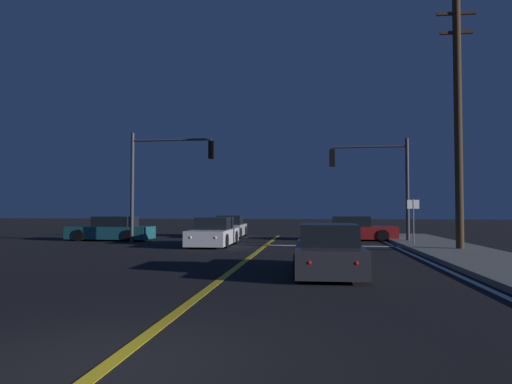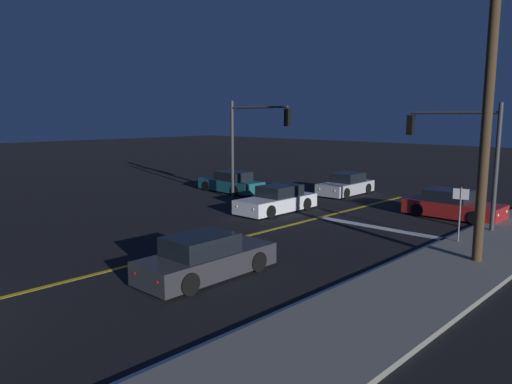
{
  "view_description": "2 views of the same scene",
  "coord_description": "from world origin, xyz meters",
  "px_view_note": "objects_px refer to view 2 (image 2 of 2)",
  "views": [
    {
      "loc": [
        2.27,
        -4.87,
        1.73
      ],
      "look_at": [
        -0.52,
        17.93,
        2.59
      ],
      "focal_mm": 32.82,
      "sensor_mm": 36.0,
      "label": 1
    },
    {
      "loc": [
        13.52,
        -1.15,
        4.84
      ],
      "look_at": [
        1.9,
        11.03,
        2.19
      ],
      "focal_mm": 33.94,
      "sensor_mm": 36.0,
      "label": 2
    }
  ],
  "objects_px": {
    "car_far_approaching_white": "(277,200)",
    "car_lead_oncoming_teal": "(231,183)",
    "traffic_signal_far_left": "(252,134)",
    "street_sign_corner": "(460,206)",
    "utility_pole_right": "(488,99)",
    "car_side_waiting_red": "(452,206)",
    "car_mid_block_silver": "(346,185)",
    "traffic_signal_near_right": "(461,145)",
    "car_distant_tail_charcoal": "(206,258)"
  },
  "relations": [
    {
      "from": "traffic_signal_far_left",
      "to": "street_sign_corner",
      "type": "distance_m",
      "value": 12.54
    },
    {
      "from": "car_mid_block_silver",
      "to": "traffic_signal_near_right",
      "type": "distance_m",
      "value": 10.11
    },
    {
      "from": "car_far_approaching_white",
      "to": "street_sign_corner",
      "type": "height_order",
      "value": "street_sign_corner"
    },
    {
      "from": "car_lead_oncoming_teal",
      "to": "car_side_waiting_red",
      "type": "xyz_separation_m",
      "value": [
        13.45,
        1.89,
        0.0
      ]
    },
    {
      "from": "car_far_approaching_white",
      "to": "utility_pole_right",
      "type": "bearing_deg",
      "value": 167.54
    },
    {
      "from": "car_far_approaching_white",
      "to": "car_distant_tail_charcoal",
      "type": "relative_size",
      "value": 1.03
    },
    {
      "from": "car_distant_tail_charcoal",
      "to": "utility_pole_right",
      "type": "height_order",
      "value": "utility_pole_right"
    },
    {
      "from": "utility_pole_right",
      "to": "car_far_approaching_white",
      "type": "bearing_deg",
      "value": 168.33
    },
    {
      "from": "traffic_signal_near_right",
      "to": "street_sign_corner",
      "type": "xyz_separation_m",
      "value": [
        1.19,
        -2.8,
        -2.11
      ]
    },
    {
      "from": "car_side_waiting_red",
      "to": "traffic_signal_near_right",
      "type": "xyz_separation_m",
      "value": [
        1.01,
        -2.09,
        3.02
      ]
    },
    {
      "from": "car_mid_block_silver",
      "to": "traffic_signal_far_left",
      "type": "xyz_separation_m",
      "value": [
        -2.49,
        -5.85,
        3.26
      ]
    },
    {
      "from": "car_far_approaching_white",
      "to": "traffic_signal_far_left",
      "type": "distance_m",
      "value": 4.6
    },
    {
      "from": "car_lead_oncoming_teal",
      "to": "traffic_signal_near_right",
      "type": "bearing_deg",
      "value": -88.06
    },
    {
      "from": "car_far_approaching_white",
      "to": "car_lead_oncoming_teal",
      "type": "bearing_deg",
      "value": -24.72
    },
    {
      "from": "car_far_approaching_white",
      "to": "car_distant_tail_charcoal",
      "type": "distance_m",
      "value": 10.5
    },
    {
      "from": "car_side_waiting_red",
      "to": "car_mid_block_silver",
      "type": "bearing_deg",
      "value": -107.24
    },
    {
      "from": "car_far_approaching_white",
      "to": "car_lead_oncoming_teal",
      "type": "height_order",
      "value": "same"
    },
    {
      "from": "car_mid_block_silver",
      "to": "car_distant_tail_charcoal",
      "type": "height_order",
      "value": "same"
    },
    {
      "from": "car_mid_block_silver",
      "to": "car_lead_oncoming_teal",
      "type": "bearing_deg",
      "value": 34.11
    },
    {
      "from": "car_lead_oncoming_teal",
      "to": "utility_pole_right",
      "type": "xyz_separation_m",
      "value": [
        17.05,
        -5.04,
        4.79
      ]
    },
    {
      "from": "car_mid_block_silver",
      "to": "car_lead_oncoming_teal",
      "type": "relative_size",
      "value": 0.89
    },
    {
      "from": "car_far_approaching_white",
      "to": "car_lead_oncoming_teal",
      "type": "xyz_separation_m",
      "value": [
        -6.41,
        2.84,
        -0.0
      ]
    },
    {
      "from": "car_distant_tail_charcoal",
      "to": "traffic_signal_far_left",
      "type": "relative_size",
      "value": 0.79
    },
    {
      "from": "car_mid_block_silver",
      "to": "car_lead_oncoming_teal",
      "type": "distance_m",
      "value": 7.27
    },
    {
      "from": "car_side_waiting_red",
      "to": "car_distant_tail_charcoal",
      "type": "height_order",
      "value": "same"
    },
    {
      "from": "car_side_waiting_red",
      "to": "traffic_signal_near_right",
      "type": "distance_m",
      "value": 3.81
    },
    {
      "from": "traffic_signal_far_left",
      "to": "utility_pole_right",
      "type": "height_order",
      "value": "utility_pole_right"
    },
    {
      "from": "car_distant_tail_charcoal",
      "to": "street_sign_corner",
      "type": "xyz_separation_m",
      "value": [
        4.1,
        8.99,
        0.92
      ]
    },
    {
      "from": "traffic_signal_far_left",
      "to": "car_far_approaching_white",
      "type": "bearing_deg",
      "value": -22.48
    },
    {
      "from": "car_distant_tail_charcoal",
      "to": "traffic_signal_near_right",
      "type": "relative_size",
      "value": 0.84
    },
    {
      "from": "utility_pole_right",
      "to": "car_mid_block_silver",
      "type": "bearing_deg",
      "value": 140.21
    },
    {
      "from": "car_mid_block_silver",
      "to": "traffic_signal_far_left",
      "type": "height_order",
      "value": "traffic_signal_far_left"
    },
    {
      "from": "car_mid_block_silver",
      "to": "traffic_signal_near_right",
      "type": "height_order",
      "value": "traffic_signal_near_right"
    },
    {
      "from": "car_mid_block_silver",
      "to": "traffic_signal_near_right",
      "type": "relative_size",
      "value": 0.78
    },
    {
      "from": "car_mid_block_silver",
      "to": "street_sign_corner",
      "type": "bearing_deg",
      "value": 141.77
    },
    {
      "from": "car_mid_block_silver",
      "to": "utility_pole_right",
      "type": "relative_size",
      "value": 0.4
    },
    {
      "from": "car_far_approaching_white",
      "to": "utility_pole_right",
      "type": "xyz_separation_m",
      "value": [
        10.65,
        -2.2,
        4.79
      ]
    },
    {
      "from": "car_side_waiting_red",
      "to": "street_sign_corner",
      "type": "relative_size",
      "value": 2.02
    },
    {
      "from": "car_side_waiting_red",
      "to": "traffic_signal_far_left",
      "type": "bearing_deg",
      "value": -70.73
    },
    {
      "from": "car_far_approaching_white",
      "to": "utility_pole_right",
      "type": "relative_size",
      "value": 0.45
    },
    {
      "from": "car_mid_block_silver",
      "to": "car_side_waiting_red",
      "type": "distance_m",
      "value": 7.91
    },
    {
      "from": "street_sign_corner",
      "to": "utility_pole_right",
      "type": "bearing_deg",
      "value": -55.51
    },
    {
      "from": "car_far_approaching_white",
      "to": "traffic_signal_far_left",
      "type": "relative_size",
      "value": 0.82
    },
    {
      "from": "car_far_approaching_white",
      "to": "car_side_waiting_red",
      "type": "bearing_deg",
      "value": -146.91
    },
    {
      "from": "car_lead_oncoming_teal",
      "to": "car_side_waiting_red",
      "type": "height_order",
      "value": "same"
    },
    {
      "from": "car_far_approaching_white",
      "to": "car_lead_oncoming_teal",
      "type": "distance_m",
      "value": 7.01
    },
    {
      "from": "car_mid_block_silver",
      "to": "car_distant_tail_charcoal",
      "type": "xyz_separation_m",
      "value": [
        5.65,
        -16.24,
        0.0
      ]
    },
    {
      "from": "car_far_approaching_white",
      "to": "car_side_waiting_red",
      "type": "relative_size",
      "value": 1.05
    },
    {
      "from": "car_distant_tail_charcoal",
      "to": "street_sign_corner",
      "type": "bearing_deg",
      "value": 64.66
    },
    {
      "from": "traffic_signal_near_right",
      "to": "utility_pole_right",
      "type": "bearing_deg",
      "value": 118.16
    }
  ]
}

